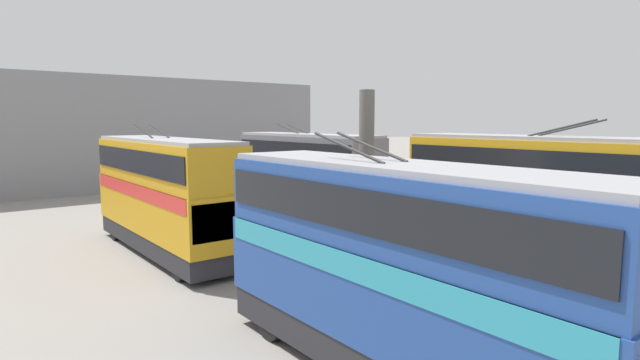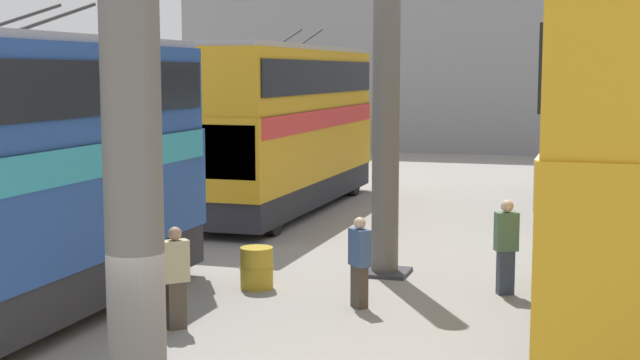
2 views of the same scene
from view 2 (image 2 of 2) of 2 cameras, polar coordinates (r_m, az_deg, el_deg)
name	(u,v)px [view 2 (image 2 of 2)]	position (r m, az deg, el deg)	size (l,w,h in m)	color
depot_back_wall	(514,63)	(45.61, 12.28, 7.35)	(0.50, 36.00, 9.22)	gray
support_column_near	(133,172)	(8.50, -11.88, 0.53)	(1.00, 1.00, 6.77)	#605B56
support_column_far	(386,117)	(18.21, 4.24, 4.04)	(1.00, 1.00, 6.77)	#605B56
bus_left_far	(622,118)	(28.00, 18.74, 3.78)	(11.23, 2.54, 5.54)	black
bus_right_far	(286,118)	(26.64, -2.22, 3.99)	(10.79, 2.54, 5.55)	black
person_by_right_row	(176,275)	(14.75, -9.22, -6.03)	(0.47, 0.47, 1.70)	#473D33
person_by_left_row	(506,244)	(17.12, 11.83, -4.04)	(0.40, 0.48, 1.81)	#384251
person_aisle_midway	(360,260)	(15.88, 2.55, -5.15)	(0.47, 0.47, 1.63)	#473D33
oil_drum	(257,268)	(17.38, -4.07, -5.63)	(0.67, 0.67, 0.81)	#B28E23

